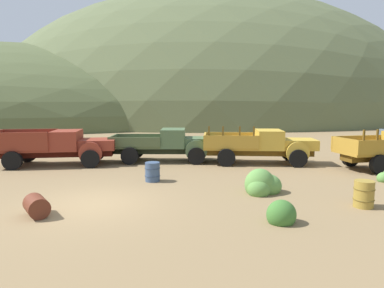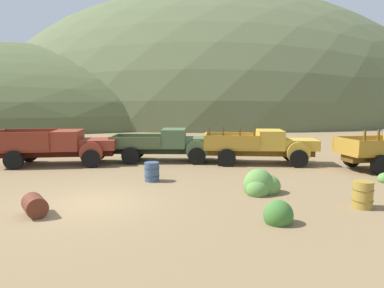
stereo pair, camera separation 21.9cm
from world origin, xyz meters
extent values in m
plane|color=olive|center=(0.00, 0.00, 0.00)|extent=(300.00, 300.00, 0.00)
ellipsoid|color=#4C5633|center=(-17.85, 58.14, 0.00)|extent=(118.70, 67.80, 26.81)
ellipsoid|color=#56603D|center=(21.04, 61.87, 0.00)|extent=(89.73, 78.95, 50.16)
cube|color=#42140D|center=(-2.46, 7.73, 0.66)|extent=(6.07, 1.45, 0.36)
cube|color=maroon|center=(-0.26, 7.57, 1.11)|extent=(2.03, 1.92, 0.55)
cube|color=#B7B2A8|center=(0.63, 7.50, 1.09)|extent=(0.17, 1.23, 0.44)
cylinder|color=maroon|center=(-0.59, 6.53, 0.76)|extent=(1.21, 0.27, 1.20)
cylinder|color=maroon|center=(-0.43, 8.64, 0.76)|extent=(1.21, 0.27, 1.20)
cube|color=maroon|center=(-1.90, 7.69, 1.36)|extent=(1.54, 2.15, 1.05)
cube|color=black|center=(-1.27, 7.64, 1.57)|extent=(0.18, 1.74, 0.59)
cube|color=maroon|center=(-4.10, 7.85, 0.90)|extent=(3.19, 2.36, 0.12)
cube|color=maroon|center=(-4.18, 6.79, 1.43)|extent=(3.04, 0.33, 0.95)
cube|color=maroon|center=(-4.02, 8.92, 1.43)|extent=(3.04, 0.33, 0.95)
cylinder|color=black|center=(-0.59, 6.47, 0.48)|extent=(0.98, 0.35, 0.96)
cylinder|color=black|center=(-0.42, 8.70, 0.48)|extent=(0.98, 0.35, 0.96)
cylinder|color=black|center=(-4.44, 6.76, 0.48)|extent=(0.98, 0.35, 0.96)
cylinder|color=black|center=(-4.27, 8.99, 0.48)|extent=(0.98, 0.35, 0.96)
cube|color=#232B1B|center=(3.44, 7.62, 0.66)|extent=(5.79, 2.14, 0.36)
cube|color=#47603D|center=(5.50, 7.16, 1.11)|extent=(2.12, 1.99, 0.55)
cube|color=#B7B2A8|center=(6.32, 6.98, 1.09)|extent=(0.32, 1.12, 0.44)
cylinder|color=#47603D|center=(5.05, 6.26, 0.76)|extent=(1.21, 0.44, 1.20)
cylinder|color=#47603D|center=(5.48, 8.16, 0.76)|extent=(1.21, 0.44, 1.20)
cube|color=#47603D|center=(3.97, 7.50, 1.36)|extent=(1.70, 2.13, 1.05)
cube|color=black|center=(4.55, 7.37, 1.57)|extent=(0.39, 1.57, 0.59)
cube|color=#495735|center=(1.91, 7.96, 0.90)|extent=(3.25, 2.55, 0.12)
cube|color=#495735|center=(1.70, 7.00, 1.23)|extent=(2.85, 0.72, 0.55)
cube|color=#495735|center=(2.12, 8.92, 1.23)|extent=(2.85, 0.72, 0.55)
cube|color=#495735|center=(0.55, 8.26, 1.23)|extent=(0.52, 1.94, 0.55)
cylinder|color=black|center=(5.04, 6.21, 0.48)|extent=(1.00, 0.48, 0.96)
cylinder|color=black|center=(5.49, 8.21, 0.48)|extent=(1.00, 0.48, 0.96)
cylinder|color=black|center=(1.45, 7.01, 0.48)|extent=(1.00, 0.48, 0.96)
cylinder|color=black|center=(1.89, 9.01, 0.48)|extent=(1.00, 0.48, 0.96)
cube|color=brown|center=(8.56, 5.83, 0.66)|extent=(5.89, 2.50, 0.36)
cube|color=gold|center=(10.63, 5.24, 1.11)|extent=(2.24, 2.11, 0.55)
cube|color=#B7B2A8|center=(11.46, 5.01, 1.09)|extent=(0.39, 1.13, 0.44)
cylinder|color=gold|center=(10.13, 4.36, 0.76)|extent=(1.20, 0.50, 1.20)
cylinder|color=gold|center=(10.67, 6.26, 0.76)|extent=(1.20, 0.50, 1.20)
cube|color=gold|center=(9.09, 5.68, 1.36)|extent=(1.83, 2.22, 1.05)
cube|color=black|center=(9.68, 5.51, 1.57)|extent=(0.49, 1.58, 0.59)
cube|color=#B5882D|center=(7.01, 6.27, 0.90)|extent=(3.40, 2.73, 0.12)
cube|color=#B5882D|center=(6.74, 5.31, 1.31)|extent=(2.88, 0.91, 0.70)
cube|color=#B5882D|center=(7.29, 7.23, 1.31)|extent=(2.88, 0.91, 0.70)
cube|color=#B5882D|center=(5.65, 6.66, 1.31)|extent=(0.64, 1.95, 0.70)
cube|color=brown|center=(5.60, 5.63, 1.91)|extent=(0.10, 0.10, 0.50)
cube|color=brown|center=(6.31, 5.43, 1.91)|extent=(0.10, 0.10, 0.50)
cube|color=brown|center=(7.17, 5.19, 1.91)|extent=(0.10, 0.10, 0.50)
cube|color=brown|center=(7.88, 4.98, 1.91)|extent=(0.10, 0.10, 0.50)
cylinder|color=black|center=(10.11, 4.31, 0.48)|extent=(1.00, 0.53, 0.96)
cylinder|color=black|center=(10.68, 6.31, 0.48)|extent=(1.00, 0.53, 0.96)
cylinder|color=black|center=(6.49, 5.33, 0.48)|extent=(1.00, 0.53, 0.96)
cylinder|color=black|center=(7.06, 7.34, 0.48)|extent=(1.00, 0.53, 0.96)
cube|color=#A47826|center=(13.32, 3.00, 0.90)|extent=(2.98, 1.99, 0.12)
cube|color=#A47826|center=(13.31, 3.98, 1.31)|extent=(2.97, 0.12, 0.70)
cube|color=#A47826|center=(11.89, 2.99, 1.31)|extent=(0.11, 1.97, 0.70)
cube|color=#593D12|center=(12.13, 2.01, 1.91)|extent=(0.08, 0.08, 0.50)
cube|color=#593D12|center=(12.88, 2.01, 1.91)|extent=(0.08, 0.08, 0.50)
cylinder|color=black|center=(13.07, 1.97, 0.48)|extent=(0.96, 0.29, 0.96)
cylinder|color=black|center=(13.06, 4.02, 0.48)|extent=(0.96, 0.29, 0.96)
cylinder|color=#5B2819|center=(-1.57, -0.87, 0.32)|extent=(0.95, 1.08, 0.63)
cylinder|color=#384C6B|center=(2.31, 2.85, 0.42)|extent=(0.64, 0.64, 0.84)
torus|color=#27354A|center=(2.31, 2.85, 0.59)|extent=(0.68, 0.68, 0.03)
torus|color=#27354A|center=(2.31, 2.85, 0.25)|extent=(0.68, 0.68, 0.03)
cylinder|color=olive|center=(8.81, -2.21, 0.45)|extent=(0.63, 0.63, 0.90)
torus|color=brown|center=(8.81, -2.21, 0.63)|extent=(0.67, 0.67, 0.03)
torus|color=brown|center=(8.81, -2.21, 0.27)|extent=(0.67, 0.67, 0.03)
ellipsoid|color=#3D702D|center=(5.47, -2.96, 0.24)|extent=(0.87, 0.78, 0.87)
ellipsoid|color=#3D702D|center=(5.45, -2.97, 0.12)|extent=(0.57, 0.51, 0.45)
ellipsoid|color=#5B8E42|center=(6.01, -0.11, 0.22)|extent=(0.88, 0.80, 0.80)
ellipsoid|color=#5B8E42|center=(6.15, 0.13, 0.33)|extent=(1.16, 1.05, 1.21)
ellipsoid|color=#5B8E42|center=(6.47, 0.16, 0.25)|extent=(1.13, 1.01, 0.92)
camera|label=1|loc=(1.00, -11.51, 3.51)|focal=31.28mm
camera|label=2|loc=(1.22, -11.56, 3.51)|focal=31.28mm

